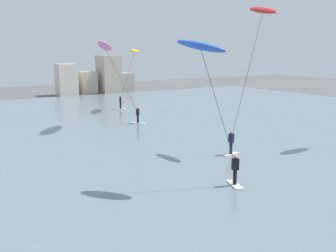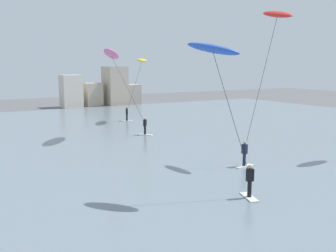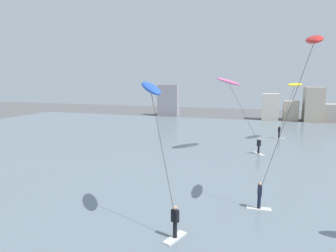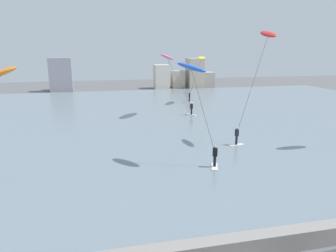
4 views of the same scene
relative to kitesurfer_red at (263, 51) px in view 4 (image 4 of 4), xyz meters
name	(u,v)px [view 4 (image 4 of 4)]	position (x,y,z in m)	size (l,w,h in m)	color
seawall_barrier	(237,246)	(-8.26, -13.72, -7.79)	(60.00, 0.70, 0.89)	gray
water_bay	(144,118)	(-8.26, 12.98, -8.18)	(84.00, 52.00, 0.10)	slate
far_shore_buildings	(150,76)	(-2.55, 41.59, -5.58)	(34.36, 4.53, 6.63)	gray
kitesurfer_red	(263,51)	(0.00, 0.00, 0.00)	(3.39, 2.53, 9.93)	silver
kitesurfer_blue	(195,81)	(-6.98, -3.47, -1.99)	(3.08, 3.02, 7.56)	silver
kitesurfer_yellow	(200,61)	(1.70, 21.22, -1.71)	(3.45, 3.58, 7.22)	silver
kitesurfer_pink	(169,61)	(-4.99, 13.21, -1.26)	(5.30, 4.05, 7.95)	silver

